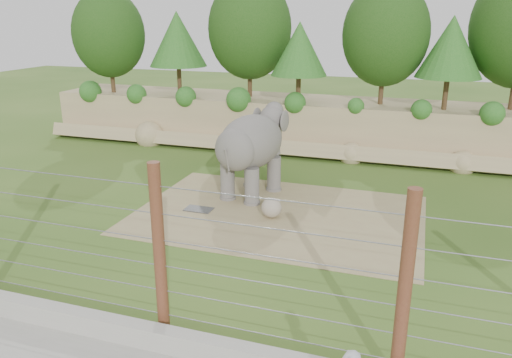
% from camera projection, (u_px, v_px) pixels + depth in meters
% --- Properties ---
extents(ground, '(90.00, 90.00, 0.00)m').
position_uv_depth(ground, '(235.00, 248.00, 15.23)').
color(ground, '#34591C').
rests_on(ground, ground).
extents(back_embankment, '(30.00, 5.52, 8.77)m').
position_uv_depth(back_embankment, '(333.00, 73.00, 25.23)').
color(back_embankment, tan).
rests_on(back_embankment, ground).
extents(dirt_patch, '(10.00, 7.00, 0.02)m').
position_uv_depth(dirt_patch, '(278.00, 214.00, 17.78)').
color(dirt_patch, '#99835B').
rests_on(dirt_patch, ground).
extents(drain_grate, '(1.00, 0.60, 0.03)m').
position_uv_depth(drain_grate, '(199.00, 209.00, 18.18)').
color(drain_grate, '#262628').
rests_on(drain_grate, dirt_patch).
extents(elephant, '(2.54, 4.38, 3.33)m').
position_uv_depth(elephant, '(251.00, 154.00, 19.23)').
color(elephant, slate).
rests_on(elephant, ground).
extents(stone_ball, '(0.71, 0.71, 0.71)m').
position_uv_depth(stone_ball, '(271.00, 208.00, 17.40)').
color(stone_ball, gray).
rests_on(stone_ball, dirt_patch).
extents(retaining_wall, '(26.00, 0.35, 0.50)m').
position_uv_depth(retaining_wall, '(153.00, 337.00, 10.65)').
color(retaining_wall, '#A5A498').
rests_on(retaining_wall, ground).
extents(barrier_fence, '(20.26, 0.26, 4.00)m').
position_uv_depth(barrier_fence, '(159.00, 253.00, 10.55)').
color(barrier_fence, '#552116').
rests_on(barrier_fence, ground).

